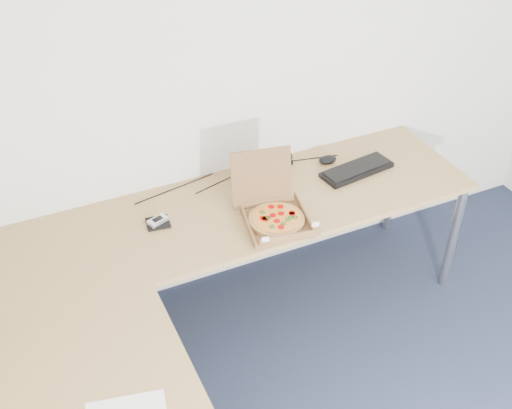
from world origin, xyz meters
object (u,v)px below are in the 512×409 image
desk (208,285)px  pizza_box (275,215)px  drinking_glass (248,172)px  keyboard (357,170)px  wallet (158,223)px

desk → pizza_box: pizza_box is taller
drinking_glass → keyboard: bearing=-16.4°
desk → wallet: size_ratio=22.58×
pizza_box → drinking_glass: pizza_box is taller
desk → drinking_glass: size_ratio=21.76×
wallet → desk: bearing=-73.5°
pizza_box → keyboard: (0.60, 0.20, -0.02)m
keyboard → desk: bearing=-164.0°
desk → pizza_box: size_ratio=7.05×
wallet → pizza_box: bearing=-15.1°
drinking_glass → wallet: (-0.55, -0.16, -0.05)m
desk → wallet: wallet is taller
pizza_box → wallet: bearing=168.8°
pizza_box → wallet: 0.57m
drinking_glass → keyboard: drinking_glass is taller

